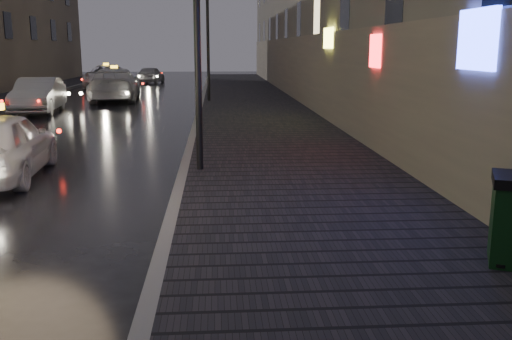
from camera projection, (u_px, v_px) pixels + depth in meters
The scene contains 11 objects.
ground at pixel (15, 300), 6.19m from camera, with size 120.00×120.00×0.00m, color black.
sidewalk at pixel (252, 104), 26.92m from camera, with size 4.60×58.00×0.15m, color black.
curb at pixel (201, 104), 26.76m from camera, with size 0.20×58.00×0.15m, color slate.
curb_far at pixel (7, 105), 26.16m from camera, with size 0.20×58.00×0.15m, color slate.
building_far_c at pixel (3, 9), 42.16m from camera, with size 6.00×22.00×11.00m, color #6B6051.
lamp_near at pixel (197, 6), 11.43m from camera, with size 0.36×0.36×5.28m.
lamp_far at pixel (208, 30), 27.04m from camera, with size 0.36×0.36×5.28m.
car_left_mid at pixel (38, 95), 23.73m from camera, with size 1.54×4.40×1.45m, color #98989F.
taxi_mid at pixel (115, 85), 28.98m from camera, with size 2.32×5.72×1.66m, color #B9BAC0.
taxi_far at pixel (107, 76), 38.67m from camera, with size 2.52×5.47×1.52m, color white.
car_far at pixel (151, 75), 43.38m from camera, with size 1.50×3.74×1.27m, color #94949C.
Camera 1 is at (2.22, -5.92, 2.68)m, focal length 40.00 mm.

